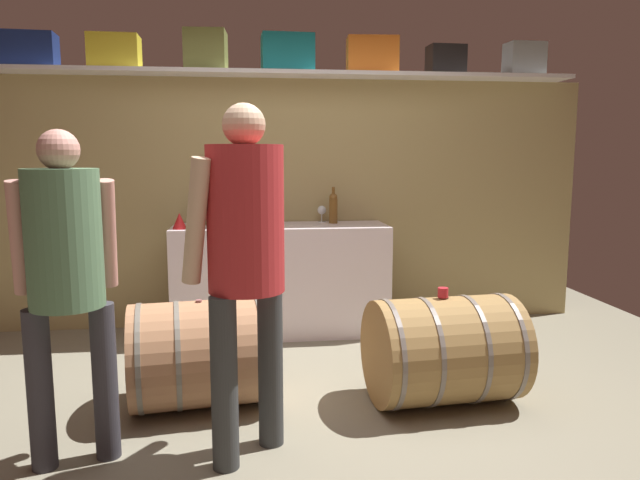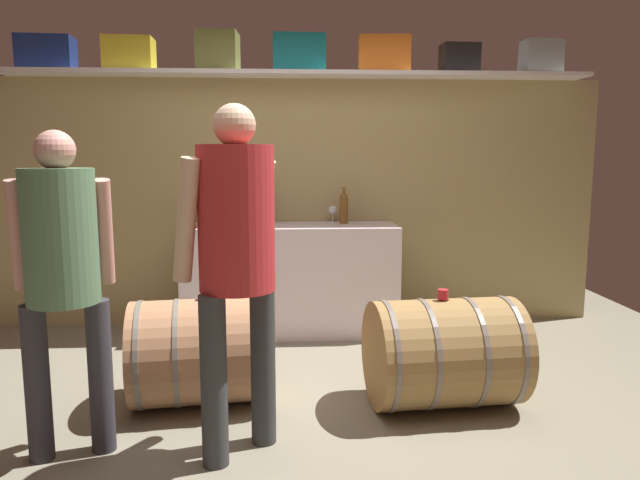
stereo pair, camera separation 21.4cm
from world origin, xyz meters
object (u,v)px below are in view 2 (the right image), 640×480
toolcase_black (459,59)px  tasting_cup (443,294)px  visitor_tasting (236,245)px  wine_glass (333,211)px  toolcase_teal (299,54)px  red_funnel (190,220)px  wine_bottle_green (214,208)px  toolcase_yellow (129,54)px  wine_barrel_near (444,352)px  toolcase_navy (46,53)px  toolcase_olive (218,52)px  work_cabinet (291,279)px  winemaker_pouring (62,261)px  wine_barrel_far (200,351)px  wine_bottle_dark (266,205)px  toolcase_grey (541,57)px  toolcase_orange (384,55)px  wine_bottle_amber (344,207)px

toolcase_black → tasting_cup: 2.37m
visitor_tasting → wine_glass: bearing=30.2°
toolcase_teal → red_funnel: toolcase_teal is taller
visitor_tasting → wine_bottle_green: bearing=55.9°
toolcase_yellow → visitor_tasting: (1.01, -2.18, -1.22)m
wine_barrel_near → visitor_tasting: visitor_tasting is taller
toolcase_navy → toolcase_olive: size_ratio=1.30×
work_cabinet → winemaker_pouring: winemaker_pouring is taller
wine_barrel_near → tasting_cup: 0.35m
toolcase_teal → red_funnel: size_ratio=3.33×
toolcase_teal → visitor_tasting: size_ratio=0.25×
red_funnel → winemaker_pouring: winemaker_pouring is taller
wine_barrel_far → visitor_tasting: bearing=-73.3°
toolcase_olive → tasting_cup: size_ratio=5.27×
wine_bottle_dark → toolcase_olive: bearing=173.1°
visitor_tasting → red_funnel: bearing=61.8°
toolcase_navy → wine_barrel_near: 3.80m
tasting_cup → visitor_tasting: 1.29m
red_funnel → work_cabinet: bearing=10.4°
toolcase_grey → winemaker_pouring: size_ratio=0.20×
toolcase_orange → red_funnel: 2.06m
toolcase_teal → toolcase_orange: 0.69m
toolcase_yellow → tasting_cup: size_ratio=6.26×
toolcase_navy → visitor_tasting: (1.66, -2.18, -1.22)m
toolcase_olive → toolcase_black: bearing=3.6°
toolcase_navy → wine_glass: bearing=-3.4°
toolcase_black → tasting_cup: size_ratio=4.91×
toolcase_yellow → toolcase_black: 2.68m
wine_bottle_green → toolcase_teal: bearing=5.3°
toolcase_orange → toolcase_grey: size_ratio=1.33×
toolcase_black → wine_bottle_amber: 1.55m
wine_bottle_green → tasting_cup: wine_bottle_green is taller
wine_bottle_green → winemaker_pouring: bearing=-102.3°
toolcase_olive → wine_barrel_far: 2.51m
wine_barrel_near → tasting_cup: tasting_cup is taller
wine_bottle_dark → winemaker_pouring: 2.28m
red_funnel → wine_bottle_green: bearing=59.2°
tasting_cup → visitor_tasting: bearing=-156.3°
work_cabinet → red_funnel: size_ratio=13.91×
toolcase_yellow → wine_glass: bearing=-1.2°
toolcase_teal → toolcase_black: toolcase_teal is taller
toolcase_yellow → toolcase_teal: size_ratio=0.92×
winemaker_pouring → visitor_tasting: visitor_tasting is taller
wine_bottle_dark → wine_bottle_green: (-0.43, -0.02, -0.02)m
wine_bottle_amber → toolcase_yellow: bearing=177.0°
work_cabinet → toolcase_teal: bearing=65.8°
toolcase_olive → wine_bottle_amber: toolcase_olive is taller
wine_barrel_far → toolcase_orange: bearing=42.3°
visitor_tasting → toolcase_black: bearing=8.7°
work_cabinet → toolcase_navy: bearing=174.6°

